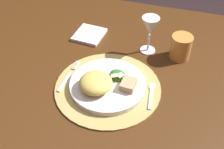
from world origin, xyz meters
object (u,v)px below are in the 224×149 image
at_px(dining_table, 108,94).
at_px(dinner_plate, 108,85).
at_px(napkin, 89,35).
at_px(amber_tumbler, 181,47).
at_px(fork, 68,77).
at_px(spoon, 151,91).
at_px(wine_glass, 150,28).

distance_m(dining_table, dinner_plate, 0.15).
xyz_separation_m(napkin, amber_tumbler, (0.38, -0.03, 0.04)).
bearing_deg(dinner_plate, dining_table, 107.42).
bearing_deg(dining_table, fork, -152.27).
bearing_deg(dinner_plate, fork, 178.97).
relative_size(spoon, amber_tumbler, 1.32).
bearing_deg(amber_tumbler, fork, -146.51).
bearing_deg(dinner_plate, spoon, 8.44).
bearing_deg(wine_glass, spoon, -75.28).
relative_size(wine_glass, amber_tumbler, 1.60).
xyz_separation_m(wine_glass, amber_tumbler, (0.12, -0.00, -0.06)).
bearing_deg(amber_tumbler, wine_glass, 179.03).
bearing_deg(napkin, fork, -86.43).
relative_size(napkin, amber_tumbler, 1.31).
xyz_separation_m(dinner_plate, amber_tumbler, (0.21, 0.24, 0.03)).
height_order(spoon, amber_tumbler, amber_tumbler).
distance_m(fork, napkin, 0.27).
relative_size(fork, napkin, 1.34).
bearing_deg(wine_glass, dining_table, -122.36).
xyz_separation_m(dinner_plate, spoon, (0.15, 0.02, -0.01)).
distance_m(dinner_plate, spoon, 0.15).
bearing_deg(amber_tumbler, dining_table, -143.67).
height_order(fork, spoon, spoon).
relative_size(dining_table, fork, 8.24).
distance_m(spoon, napkin, 0.40).
xyz_separation_m(dining_table, amber_tumbler, (0.24, 0.17, 0.16)).
relative_size(dinner_plate, napkin, 2.10).
distance_m(dinner_plate, fork, 0.15).
height_order(spoon, napkin, same).
bearing_deg(dining_table, amber_tumbler, 36.33).
bearing_deg(dining_table, wine_glass, 57.64).
relative_size(dinner_plate, fork, 1.57).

